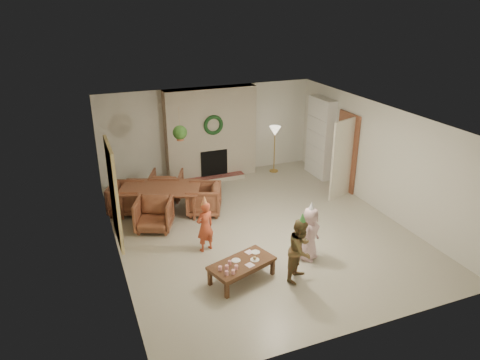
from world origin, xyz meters
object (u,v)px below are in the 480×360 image
dining_chair_far (167,185)px  dining_chair_left (127,198)px  dining_chair_right (204,199)px  child_red (205,227)px  dining_chair_near (154,214)px  child_pink (310,234)px  coffee_table_top (242,263)px  child_plaid (301,250)px  dining_table (161,200)px

dining_chair_far → dining_chair_left: bearing=45.0°
dining_chair_right → child_red: bearing=6.7°
dining_chair_right → child_red: child_red is taller
dining_chair_near → child_pink: 3.41m
child_pink → child_red: bearing=115.0°
coffee_table_top → child_plaid: child_plaid is taller
coffee_table_top → child_plaid: size_ratio=1.00×
dining_table → child_pink: (2.22, -3.01, 0.22)m
dining_chair_near → child_plaid: 3.47m
dining_chair_near → dining_chair_right: 1.28m
dining_table → child_red: 2.04m
coffee_table_top → child_pink: (1.46, 0.17, 0.21)m
coffee_table_top → dining_table: bearing=84.9°
dining_chair_far → dining_chair_right: size_ratio=1.00×
child_pink → child_plaid: bearing=-168.1°
dining_table → child_red: size_ratio=1.73×
coffee_table_top → dining_chair_left: bearing=94.7°
dining_chair_near → child_red: child_red is taller
dining_chair_left → child_plaid: size_ratio=0.66×
dining_chair_left → child_red: 2.59m
child_pink → dining_chair_right: bearing=81.7°
dining_chair_near → child_plaid: size_ratio=0.66×
dining_chair_near → child_pink: bearing=-18.9°
dining_chair_left → child_red: (1.20, -2.29, 0.17)m
dining_chair_left → child_red: bearing=-129.5°
dining_chair_right → child_plaid: child_plaid is taller
dining_chair_far → child_plaid: (1.43, -4.26, 0.23)m
dining_chair_right → child_pink: bearing=49.3°
child_red → child_plaid: child_plaid is taller
child_pink → dining_table: bearing=91.7°
dining_table → child_pink: bearing=-30.6°
dining_chair_far → child_red: bearing=116.0°
dining_table → dining_chair_near: dining_chair_near is taller
coffee_table_top → child_pink: 1.49m
child_red → child_plaid: (1.28, -1.54, 0.06)m
dining_chair_right → child_plaid: bearing=37.5°
dining_chair_far → child_pink: 4.21m
dining_chair_far → coffee_table_top: (0.45, -3.92, -0.02)m
dining_chair_right → child_red: 1.66m
dining_chair_near → coffee_table_top: (1.07, -2.44, -0.02)m
dining_chair_near → dining_chair_far: bearing=90.0°
dining_chair_left → dining_chair_right: same height
dining_chair_right → coffee_table_top: size_ratio=0.66×
dining_table → coffee_table_top: size_ratio=1.55×
dining_chair_right → coffee_table_top: (-0.16, -2.79, -0.02)m
dining_chair_right → child_plaid: size_ratio=0.66×
dining_chair_far → child_pink: size_ratio=0.72×
dining_table → child_plaid: (1.74, -3.52, 0.27)m
dining_chair_far → dining_table: bearing=90.0°
dining_chair_left → child_plaid: bearing=-124.2°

